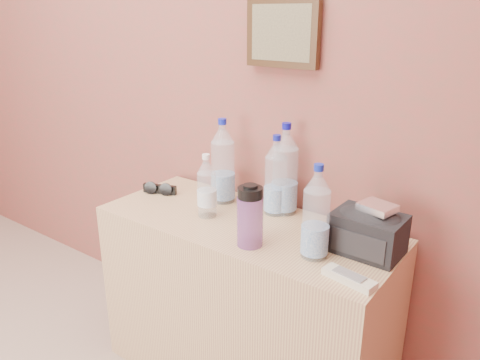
# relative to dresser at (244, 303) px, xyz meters

# --- Properties ---
(picture_frame) EXTENTS (0.30, 0.03, 0.25)m
(picture_frame) POSITION_rel_dresser_xyz_m (0.00, 0.24, 1.04)
(picture_frame) COLOR #382311
(picture_frame) RESTS_ON room_shell
(dresser) EXTENTS (1.15, 0.48, 0.72)m
(dresser) POSITION_rel_dresser_xyz_m (0.00, 0.00, 0.00)
(dresser) COLOR tan
(dresser) RESTS_ON ground
(pet_large_a) EXTENTS (0.10, 0.10, 0.35)m
(pet_large_a) POSITION_rel_dresser_xyz_m (-0.20, 0.12, 0.52)
(pet_large_a) COLOR #D0E8FF
(pet_large_a) RESTS_ON dresser
(pet_large_b) EXTENTS (0.09, 0.09, 0.32)m
(pet_large_b) POSITION_rel_dresser_xyz_m (0.04, 0.15, 0.50)
(pet_large_b) COLOR white
(pet_large_b) RESTS_ON dresser
(pet_large_c) EXTENTS (0.10, 0.10, 0.36)m
(pet_large_c) POSITION_rel_dresser_xyz_m (0.07, 0.18, 0.52)
(pet_large_c) COLOR white
(pet_large_c) RESTS_ON dresser
(pet_large_d) EXTENTS (0.09, 0.09, 0.32)m
(pet_large_d) POSITION_rel_dresser_xyz_m (0.33, -0.08, 0.50)
(pet_large_d) COLOR #D1E5FF
(pet_large_d) RESTS_ON dresser
(pet_small) EXTENTS (0.07, 0.07, 0.25)m
(pet_small) POSITION_rel_dresser_xyz_m (-0.16, -0.03, 0.47)
(pet_small) COLOR silver
(pet_small) RESTS_ON dresser
(nalgene_bottle) EXTENTS (0.09, 0.09, 0.22)m
(nalgene_bottle) POSITION_rel_dresser_xyz_m (0.12, -0.13, 0.47)
(nalgene_bottle) COLOR #733798
(nalgene_bottle) RESTS_ON dresser
(sunglasses) EXTENTS (0.16, 0.11, 0.04)m
(sunglasses) POSITION_rel_dresser_xyz_m (-0.48, 0.03, 0.38)
(sunglasses) COLOR black
(sunglasses) RESTS_ON dresser
(ac_remote) EXTENTS (0.17, 0.08, 0.02)m
(ac_remote) POSITION_rel_dresser_xyz_m (0.49, -0.15, 0.37)
(ac_remote) COLOR white
(ac_remote) RESTS_ON dresser
(toiletry_bag) EXTENTS (0.23, 0.17, 0.15)m
(toiletry_bag) POSITION_rel_dresser_xyz_m (0.46, 0.05, 0.44)
(toiletry_bag) COLOR black
(toiletry_bag) RESTS_ON dresser
(foil_packet) EXTENTS (0.12, 0.11, 0.02)m
(foil_packet) POSITION_rel_dresser_xyz_m (0.48, 0.06, 0.52)
(foil_packet) COLOR white
(foil_packet) RESTS_ON toiletry_bag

